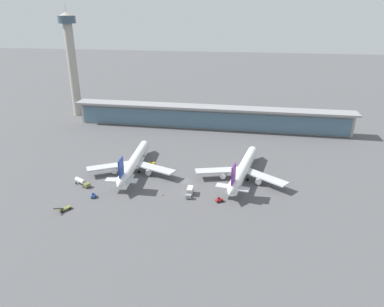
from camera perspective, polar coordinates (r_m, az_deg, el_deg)
The scene contains 14 objects.
ground_plane at distance 159.60m, azimuth -1.12°, elevation -4.51°, with size 1200.00×1200.00×0.00m, color #515154.
airliner_left_stand at distance 169.20m, azimuth -9.57°, elevation -1.50°, with size 42.84×55.94×14.89m.
airliner_centre_stand at distance 161.52m, azimuth 8.35°, elevation -2.58°, with size 42.48×55.79×14.89m.
service_truck_near_nose_blue at distance 151.15m, azimuth -15.90°, elevation -6.64°, with size 2.70×3.30×2.05m.
service_truck_under_wing_olive at distance 162.66m, azimuth -17.65°, elevation -4.42°, with size 8.65×6.04×2.95m.
service_truck_mid_apron_yellow at distance 177.26m, azimuth -6.55°, elevation -1.56°, with size 3.27×2.56×2.05m.
service_truck_by_tail_grey at distance 146.85m, azimuth -0.38°, elevation -6.25°, with size 2.73×7.42×3.10m.
service_truck_on_taxiway_olive at distance 145.10m, azimuth -20.22°, elevation -8.50°, with size 4.66×6.53×2.70m.
service_truck_at_far_stand_red at distance 142.62m, azimuth 4.50°, elevation -7.60°, with size 3.33×2.94×2.05m.
terminal_building at distance 232.04m, azimuth 2.93°, elevation 6.05°, with size 183.60×12.80×15.20m.
control_tower at distance 272.34m, azimuth -19.17°, elevation 14.64°, with size 12.00×12.00×77.67m.
safety_cone_alpha at distance 152.62m, azimuth -7.00°, elevation -5.86°, with size 0.62×0.62×0.70m.
safety_cone_bravo at distance 147.78m, azimuth -4.81°, elevation -6.74°, with size 0.62×0.62×0.70m.
safety_cone_charlie at distance 156.38m, azimuth -9.74°, elevation -5.30°, with size 0.62×0.62×0.70m.
Camera 1 is at (29.23, -140.06, 70.71)m, focal length 32.50 mm.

